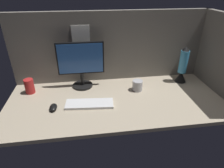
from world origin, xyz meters
The scene contains 8 objects.
ground_plane centered at (0.00, 0.00, -1.50)cm, with size 180.00×80.00×3.00cm, color tan.
cubicle_wall_back centered at (-0.06, 37.49, 31.94)cm, with size 180.00×5.50×63.83cm.
monitor centered at (-29.11, 25.12, 22.64)cm, with size 40.38×18.00×41.13cm.
keyboard centered at (-24.13, -6.77, 1.00)cm, with size 37.00×13.00×2.00cm, color silver.
mouse centered at (-51.35, -8.66, 1.70)cm, with size 5.60×9.60×3.40cm, color black.
mug_red_plastic centered at (-73.92, 19.27, 6.38)cm, with size 7.73×7.73×12.76cm.
mug_steel centered at (18.70, 10.60, 4.61)cm, with size 8.89×8.89×9.22cm.
lava_lamp centered at (64.11, 21.37, 14.49)cm, with size 10.55×10.55×34.53cm.
Camera 1 is at (-24.27, -132.55, 86.19)cm, focal length 30.85 mm.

